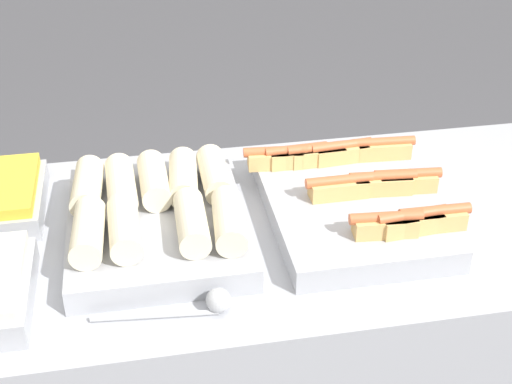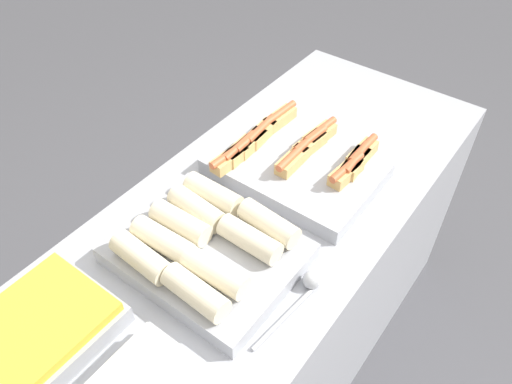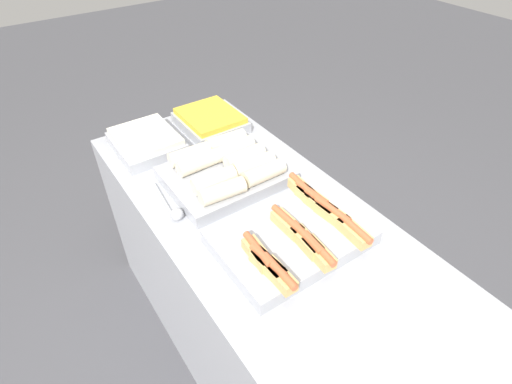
{
  "view_description": "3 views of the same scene",
  "coord_description": "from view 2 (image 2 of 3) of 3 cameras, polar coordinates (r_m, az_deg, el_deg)",
  "views": [
    {
      "loc": [
        -0.27,
        -1.21,
        1.7
      ],
      "look_at": [
        -0.04,
        0.0,
        0.94
      ],
      "focal_mm": 50.0,
      "sensor_mm": 36.0,
      "label": 1
    },
    {
      "loc": [
        -0.8,
        -0.57,
        1.87
      ],
      "look_at": [
        -0.04,
        0.0,
        0.94
      ],
      "focal_mm": 35.0,
      "sensor_mm": 36.0,
      "label": 2
    },
    {
      "loc": [
        0.82,
        -0.6,
        1.82
      ],
      "look_at": [
        -0.04,
        0.0,
        0.94
      ],
      "focal_mm": 28.0,
      "sensor_mm": 36.0,
      "label": 3
    }
  ],
  "objects": [
    {
      "name": "tray_side_back",
      "position": [
        1.22,
        -23.34,
        -14.09
      ],
      "size": [
        0.3,
        0.26,
        0.07
      ],
      "color": "#A8AAB2",
      "rests_on": "counter"
    },
    {
      "name": "counter",
      "position": [
        1.74,
        0.86,
        -11.28
      ],
      "size": [
        1.67,
        0.7,
        0.86
      ],
      "color": "#A8AAB2",
      "rests_on": "ground_plane"
    },
    {
      "name": "tray_wraps",
      "position": [
        1.25,
        -5.77,
        -6.25
      ],
      "size": [
        0.35,
        0.44,
        0.11
      ],
      "color": "#A8AAB2",
      "rests_on": "counter"
    },
    {
      "name": "tray_hotdogs",
      "position": [
        1.48,
        4.54,
        3.4
      ],
      "size": [
        0.4,
        0.48,
        0.1
      ],
      "color": "#A8AAB2",
      "rests_on": "counter"
    },
    {
      "name": "ground_plane",
      "position": [
        2.11,
        0.73,
        -17.88
      ],
      "size": [
        12.0,
        12.0,
        0.0
      ],
      "primitive_type": "plane",
      "color": "#4C4C51"
    },
    {
      "name": "serving_spoon_near",
      "position": [
        1.21,
        5.8,
        -10.74
      ],
      "size": [
        0.25,
        0.04,
        0.04
      ],
      "color": "#B2B5BA",
      "rests_on": "counter"
    }
  ]
}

